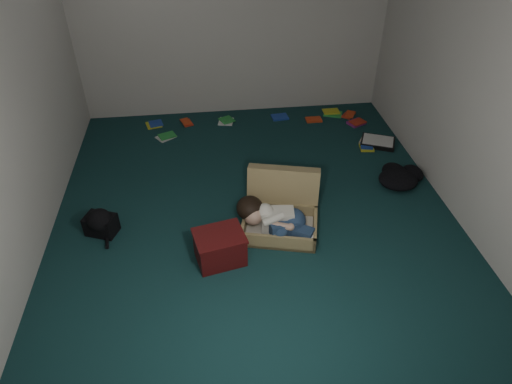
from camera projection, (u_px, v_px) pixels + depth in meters
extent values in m
plane|color=#123435|center=(254.00, 210.00, 4.69)|extent=(4.50, 4.50, 0.00)
plane|color=silver|center=(232.00, 16.00, 5.68)|extent=(4.50, 0.00, 4.50)
plane|color=silver|center=(311.00, 300.00, 2.13)|extent=(4.50, 0.00, 4.50)
plane|color=silver|center=(10.00, 107.00, 3.71)|extent=(0.00, 4.50, 4.50)
plane|color=silver|center=(474.00, 82.00, 4.10)|extent=(0.00, 4.50, 4.50)
cube|color=tan|center=(280.00, 226.00, 4.38)|extent=(0.81, 0.66, 0.16)
cube|color=beige|center=(279.00, 229.00, 4.40)|extent=(0.74, 0.59, 0.02)
cube|color=tan|center=(283.00, 191.00, 4.53)|extent=(0.74, 0.39, 0.52)
cube|color=silver|center=(278.00, 220.00, 4.31)|extent=(0.32, 0.20, 0.22)
sphere|color=tan|center=(253.00, 215.00, 4.27)|extent=(0.19, 0.19, 0.19)
ellipsoid|color=black|center=(250.00, 208.00, 4.30)|extent=(0.25, 0.27, 0.22)
ellipsoid|color=navy|center=(294.00, 220.00, 4.30)|extent=(0.23, 0.27, 0.22)
cube|color=navy|center=(284.00, 228.00, 4.23)|extent=(0.28, 0.16, 0.14)
cube|color=navy|center=(300.00, 232.00, 4.22)|extent=(0.27, 0.23, 0.11)
sphere|color=white|center=(311.00, 233.00, 4.25)|extent=(0.11, 0.11, 0.11)
sphere|color=white|center=(310.00, 239.00, 4.20)|extent=(0.10, 0.10, 0.10)
cylinder|color=tan|center=(282.00, 226.00, 4.17)|extent=(0.19, 0.10, 0.07)
cube|color=#4A0F0F|center=(220.00, 248.00, 4.05)|extent=(0.47, 0.40, 0.28)
cube|color=#4A0F0F|center=(219.00, 236.00, 3.96)|extent=(0.50, 0.43, 0.02)
cube|color=black|center=(378.00, 142.00, 5.72)|extent=(0.50, 0.44, 0.05)
cube|color=white|center=(378.00, 140.00, 5.71)|extent=(0.44, 0.39, 0.01)
cube|color=gold|center=(154.00, 125.00, 6.12)|extent=(0.20, 0.15, 0.02)
cube|color=red|center=(187.00, 123.00, 6.16)|extent=(0.25, 0.24, 0.02)
cube|color=silver|center=(226.00, 121.00, 6.19)|extent=(0.20, 0.23, 0.02)
cube|color=#1E42A7|center=(280.00, 117.00, 6.29)|extent=(0.21, 0.24, 0.02)
cube|color=red|center=(314.00, 120.00, 6.22)|extent=(0.25, 0.23, 0.02)
cube|color=green|center=(333.00, 114.00, 6.36)|extent=(0.21, 0.17, 0.02)
cube|color=#852170|center=(356.00, 123.00, 6.15)|extent=(0.25, 0.25, 0.02)
cube|color=beige|center=(366.00, 140.00, 5.79)|extent=(0.19, 0.22, 0.02)
cube|color=gold|center=(367.00, 148.00, 5.64)|extent=(0.22, 0.25, 0.02)
cube|color=red|center=(349.00, 115.00, 6.34)|extent=(0.25, 0.22, 0.02)
cube|color=silver|center=(166.00, 137.00, 5.86)|extent=(0.22, 0.18, 0.02)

